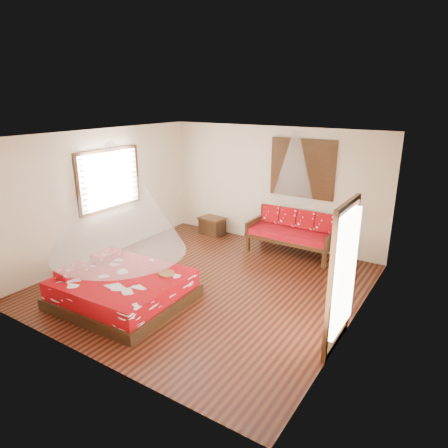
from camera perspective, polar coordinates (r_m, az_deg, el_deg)
The scene contains 10 objects.
room at distance 7.29m, azimuth -2.69°, elevation 1.46°, with size 5.54×5.54×2.84m.
bed at distance 7.26m, azimuth -14.32°, elevation -8.94°, with size 2.16×1.97×0.64m.
daybed at distance 9.22m, azimuth 9.84°, elevation -0.95°, with size 1.96×0.87×0.98m.
storage_chest at distance 10.40m, azimuth -1.69°, elevation -0.22°, with size 0.68×0.52×0.44m.
shutter_panel at distance 9.17m, azimuth 11.12°, elevation 7.79°, with size 1.52×0.06×1.32m.
window_left at distance 9.15m, azimuth -16.02°, elevation 6.13°, with size 0.10×1.74×1.34m.
glazed_door at distance 5.78m, azimuth 16.36°, elevation -7.34°, with size 0.08×1.02×2.16m.
wine_tray at distance 7.03m, azimuth -8.26°, elevation -6.65°, with size 0.28×0.28×0.22m.
mosquito_net_main at distance 6.69m, azimuth -15.25°, elevation 3.33°, with size 2.23×2.23×1.80m, color white.
mosquito_net_daybed at distance 8.73m, azimuth 9.99°, elevation 8.01°, with size 0.92×0.92×1.50m, color white.
Camera 1 is at (4.07, -5.68, 3.47)m, focal length 32.00 mm.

